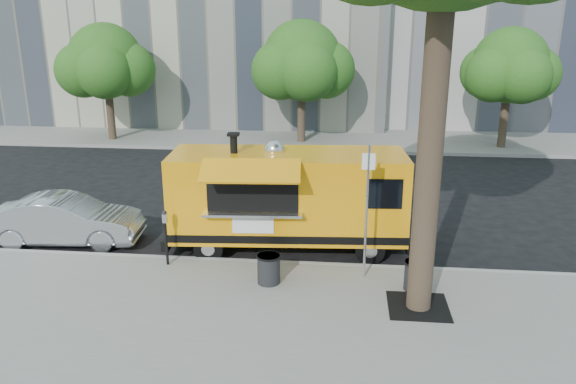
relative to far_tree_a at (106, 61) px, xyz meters
name	(u,v)px	position (x,y,z in m)	size (l,w,h in m)	color
ground	(300,253)	(10.00, -12.30, -3.78)	(120.00, 120.00, 0.00)	black
sidewalk	(282,335)	(10.00, -16.30, -3.70)	(60.00, 6.00, 0.15)	gray
curb	(297,265)	(10.00, -13.23, -3.70)	(60.00, 0.14, 0.16)	#999993
far_sidewalk	(323,140)	(10.00, 1.20, -3.70)	(60.00, 5.00, 0.15)	gray
tree_well	(418,306)	(12.60, -15.10, -3.62)	(1.20, 1.20, 0.02)	black
far_tree_a	(106,61)	(0.00, 0.00, 0.00)	(3.42, 3.42, 5.36)	#33261C
far_tree_b	(302,61)	(9.00, 0.40, 0.06)	(3.60, 3.60, 5.50)	#33261C
far_tree_c	(510,66)	(18.00, 0.10, -0.06)	(3.24, 3.24, 5.21)	#33261C
sign_post	(367,205)	(11.55, -13.85, -1.93)	(0.28, 0.06, 3.00)	silver
parking_meter	(166,231)	(7.00, -13.65, -2.79)	(0.11, 0.11, 1.33)	black
food_truck	(287,197)	(9.65, -12.13, -2.37)	(6.21, 3.12, 2.98)	#FFA10D
sedan	(66,220)	(3.88, -12.30, -3.14)	(1.35, 3.88, 1.28)	#A5A6AC
trash_bin_left	(269,268)	(9.48, -14.35, -3.28)	(0.54, 0.54, 0.65)	black
trash_bin_right	(416,275)	(12.62, -14.34, -3.29)	(0.53, 0.53, 0.64)	black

